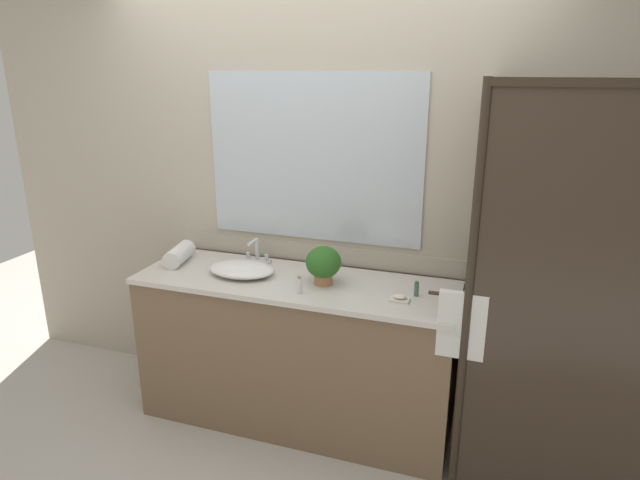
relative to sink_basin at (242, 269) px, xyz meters
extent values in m
plane|color=#B7B2A8|center=(0.32, 0.02, -0.93)|extent=(8.00, 8.00, 0.00)
cube|color=#B2A893|center=(0.32, 0.36, 0.37)|extent=(4.40, 0.05, 2.60)
cube|color=#B2A893|center=(0.32, 0.33, 0.02)|extent=(1.80, 0.01, 0.11)
cube|color=silver|center=(0.32, 0.33, 0.60)|extent=(1.28, 0.01, 0.96)
cube|color=brown|center=(0.32, 0.03, -0.50)|extent=(1.80, 0.56, 0.87)
cube|color=beige|center=(0.32, 0.02, -0.05)|extent=(1.80, 0.58, 0.03)
cylinder|color=#2D2319|center=(1.27, -0.25, 0.07)|extent=(0.04, 0.04, 2.00)
cube|color=#2D2319|center=(1.77, -0.25, 1.05)|extent=(1.00, 0.04, 0.04)
cube|color=#382B21|center=(1.77, -0.25, 0.07)|extent=(0.96, 0.01, 1.96)
cube|color=#382B21|center=(1.27, 0.03, 0.07)|extent=(0.01, 0.57, 1.96)
cylinder|color=#2D2319|center=(1.25, -0.24, 0.11)|extent=(0.32, 0.02, 0.02)
cube|color=white|center=(1.25, -0.24, -0.04)|extent=(0.22, 0.04, 0.33)
ellipsoid|color=white|center=(0.00, 0.00, 0.00)|extent=(0.38, 0.28, 0.07)
cube|color=silver|center=(0.00, 0.21, -0.02)|extent=(0.17, 0.04, 0.02)
cylinder|color=silver|center=(0.00, 0.21, 0.05)|extent=(0.02, 0.02, 0.13)
cylinder|color=silver|center=(0.00, 0.15, 0.12)|extent=(0.02, 0.11, 0.02)
cylinder|color=silver|center=(-0.06, 0.21, 0.00)|extent=(0.02, 0.02, 0.04)
cylinder|color=silver|center=(0.06, 0.21, 0.00)|extent=(0.02, 0.02, 0.04)
cylinder|color=#B77A51|center=(0.49, 0.02, -0.01)|extent=(0.10, 0.10, 0.05)
ellipsoid|color=#2B6121|center=(0.49, 0.02, 0.09)|extent=(0.19, 0.19, 0.17)
cube|color=silver|center=(0.92, -0.07, -0.03)|extent=(0.10, 0.07, 0.01)
ellipsoid|color=silver|center=(0.92, -0.07, -0.01)|extent=(0.07, 0.04, 0.02)
cylinder|color=silver|center=(0.41, -0.15, 0.01)|extent=(0.03, 0.03, 0.08)
cylinder|color=#9E895B|center=(0.41, -0.15, 0.06)|extent=(0.02, 0.02, 0.01)
cylinder|color=#4C7056|center=(0.99, 0.02, 0.00)|extent=(0.02, 0.02, 0.07)
cylinder|color=#2D6638|center=(0.99, 0.02, 0.04)|extent=(0.02, 0.02, 0.01)
cylinder|color=white|center=(-0.44, 0.05, 0.02)|extent=(0.15, 0.27, 0.11)
camera|label=1|loc=(1.37, -2.62, 1.11)|focal=30.76mm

